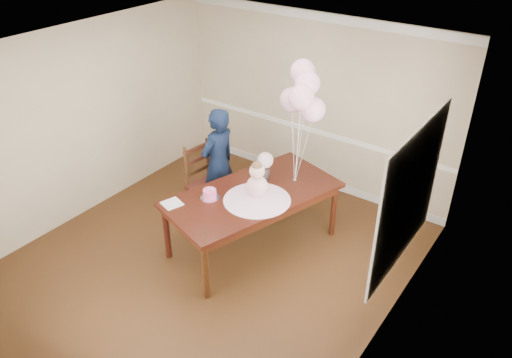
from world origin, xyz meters
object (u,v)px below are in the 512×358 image
birthday_cake (210,194)px  dining_chair_seat (208,187)px  dining_table_top (253,194)px  woman (218,164)px

birthday_cake → dining_chair_seat: birthday_cake is taller
dining_table_top → woman: bearing=175.3°
birthday_cake → dining_table_top: bearing=48.6°
dining_chair_seat → woman: 0.37m
dining_table_top → dining_chair_seat: size_ratio=4.61×
dining_table_top → birthday_cake: (-0.36, -0.41, 0.09)m
dining_table_top → woman: size_ratio=1.34×
dining_chair_seat → woman: bearing=71.8°
woman → birthday_cake: bearing=38.1°
dining_table_top → dining_chair_seat: 0.99m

